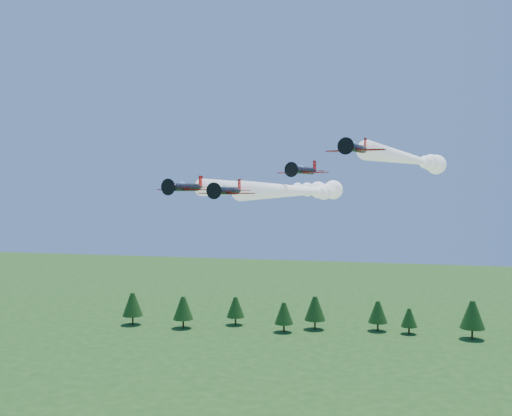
% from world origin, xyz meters
% --- Properties ---
extents(plane_lead, '(13.08, 51.70, 3.70)m').
position_xyz_m(plane_lead, '(1.79, 20.18, 46.16)').
color(plane_lead, black).
rests_on(plane_lead, ground).
extents(plane_left, '(17.73, 57.52, 3.70)m').
position_xyz_m(plane_left, '(-5.01, 33.04, 46.67)').
color(plane_left, black).
rests_on(plane_left, ground).
extents(plane_right, '(17.45, 49.36, 3.70)m').
position_xyz_m(plane_right, '(19.21, 23.37, 51.29)').
color(plane_right, black).
rests_on(plane_right, ground).
extents(plane_slot, '(7.74, 8.60, 2.72)m').
position_xyz_m(plane_slot, '(3.35, 9.36, 49.14)').
color(plane_slot, black).
rests_on(plane_slot, ground).
extents(treeline, '(160.68, 21.95, 11.94)m').
position_xyz_m(treeline, '(4.54, 110.34, 6.79)').
color(treeline, '#382314').
rests_on(treeline, ground).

